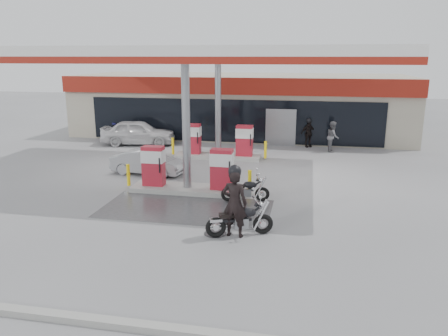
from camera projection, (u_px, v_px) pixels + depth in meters
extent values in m
plane|color=gray|center=(172.00, 208.00, 15.60)|extent=(90.00, 90.00, 0.00)
cube|color=#4C4C4F|center=(186.00, 209.00, 15.50)|extent=(6.00, 3.00, 0.00)
cylinder|color=#38383A|center=(215.00, 233.00, 13.32)|extent=(0.70, 0.70, 0.01)
cube|color=gray|center=(68.00, 318.00, 8.93)|extent=(28.00, 0.25, 0.15)
cube|color=#B5AE97|center=(242.00, 104.00, 30.30)|extent=(22.00, 8.00, 4.00)
cube|color=black|center=(231.00, 121.00, 26.62)|extent=(18.00, 0.10, 2.60)
cube|color=maroon|center=(231.00, 86.00, 26.03)|extent=(22.00, 0.25, 1.00)
cube|color=navy|center=(353.00, 88.00, 24.68)|extent=(3.50, 0.12, 0.80)
cube|color=gray|center=(281.00, 127.00, 26.10)|extent=(1.80, 0.14, 2.20)
cube|color=silver|center=(204.00, 55.00, 19.02)|extent=(16.00, 10.00, 0.60)
cube|color=maroon|center=(168.00, 60.00, 14.36)|extent=(16.00, 0.12, 0.24)
cube|color=maroon|center=(225.00, 58.00, 23.77)|extent=(16.00, 0.12, 0.24)
cylinder|color=gray|center=(186.00, 127.00, 16.85)|extent=(0.32, 0.32, 5.00)
cylinder|color=gray|center=(218.00, 109.00, 22.55)|extent=(0.32, 0.32, 5.00)
cube|color=#9E9E99|center=(188.00, 189.00, 17.47)|extent=(4.50, 1.30, 0.18)
cube|color=#A61B2B|center=(154.00, 166.00, 17.51)|extent=(0.85, 0.48, 1.60)
cube|color=#A61B2B|center=(222.00, 169.00, 16.99)|extent=(0.85, 0.48, 1.60)
cube|color=silver|center=(153.00, 156.00, 17.41)|extent=(0.88, 0.52, 0.50)
cube|color=silver|center=(222.00, 159.00, 16.89)|extent=(0.88, 0.52, 0.50)
cylinder|color=yellow|center=(128.00, 175.00, 17.83)|extent=(0.14, 0.14, 0.90)
cylinder|color=yellow|center=(250.00, 182.00, 16.90)|extent=(0.14, 0.14, 0.90)
cube|color=#9E9E99|center=(218.00, 156.00, 23.17)|extent=(4.50, 1.30, 0.18)
cube|color=#A61B2B|center=(192.00, 139.00, 23.21)|extent=(0.85, 0.48, 1.60)
cube|color=#A61B2B|center=(244.00, 141.00, 22.69)|extent=(0.85, 0.48, 1.60)
cube|color=silver|center=(192.00, 131.00, 23.11)|extent=(0.88, 0.52, 0.50)
cube|color=silver|center=(245.00, 133.00, 22.59)|extent=(0.88, 0.52, 0.50)
cylinder|color=yellow|center=(173.00, 146.00, 23.53)|extent=(0.14, 0.14, 0.90)
cylinder|color=yellow|center=(265.00, 150.00, 22.60)|extent=(0.14, 0.14, 0.90)
torus|color=black|center=(263.00, 224.00, 13.24)|extent=(0.64, 0.37, 0.63)
torus|color=black|center=(216.00, 227.00, 12.98)|extent=(0.64, 0.37, 0.63)
cube|color=gray|center=(241.00, 223.00, 13.09)|extent=(0.49, 0.39, 0.32)
cube|color=black|center=(236.00, 220.00, 13.04)|extent=(0.92, 0.45, 0.08)
ellipsoid|color=black|center=(246.00, 212.00, 13.04)|extent=(0.67, 0.53, 0.30)
cube|color=black|center=(229.00, 215.00, 12.96)|extent=(0.63, 0.45, 0.11)
cylinder|color=silver|center=(257.00, 201.00, 13.02)|extent=(0.33, 0.76, 0.04)
sphere|color=silver|center=(261.00, 205.00, 13.07)|extent=(0.19, 0.19, 0.19)
cylinder|color=silver|center=(223.00, 226.00, 13.17)|extent=(0.91, 0.43, 0.08)
imported|color=black|center=(235.00, 203.00, 12.90)|extent=(0.81, 0.58, 2.07)
torus|color=black|center=(262.00, 194.00, 16.22)|extent=(0.56, 0.24, 0.55)
torus|color=black|center=(228.00, 194.00, 16.21)|extent=(0.56, 0.24, 0.55)
cube|color=gray|center=(246.00, 192.00, 16.19)|extent=(0.40, 0.29, 0.27)
cube|color=black|center=(243.00, 190.00, 16.17)|extent=(0.82, 0.26, 0.07)
ellipsoid|color=black|center=(250.00, 185.00, 16.12)|extent=(0.56, 0.39, 0.26)
cube|color=black|center=(238.00, 186.00, 16.13)|extent=(0.54, 0.32, 0.09)
cylinder|color=silver|center=(258.00, 178.00, 16.06)|extent=(0.17, 0.69, 0.03)
sphere|color=silver|center=(261.00, 180.00, 16.09)|extent=(0.16, 0.16, 0.16)
cylinder|color=silver|center=(234.00, 194.00, 16.34)|extent=(0.82, 0.24, 0.07)
imported|color=silver|center=(138.00, 132.00, 26.46)|extent=(4.66, 2.46, 1.51)
imported|color=slate|center=(333.00, 136.00, 24.53)|extent=(0.69, 0.86, 1.72)
imported|color=#95989D|center=(148.00, 162.00, 19.91)|extent=(3.48, 1.54, 1.11)
imported|color=navy|center=(144.00, 130.00, 28.34)|extent=(3.95, 1.77, 1.13)
imported|color=black|center=(308.00, 133.00, 25.74)|extent=(1.02, 0.81, 1.63)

